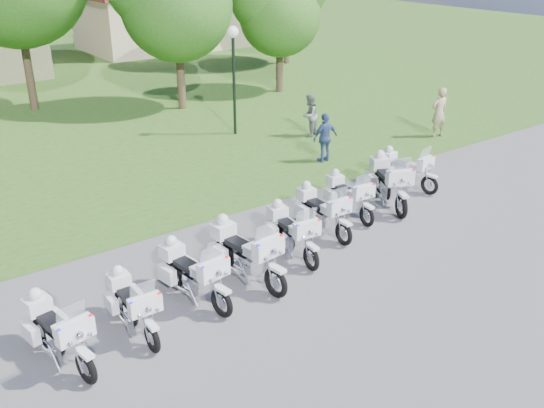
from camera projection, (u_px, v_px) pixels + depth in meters
ground at (318, 248)px, 15.44m from camera, size 100.00×100.00×0.00m
grass_lawn at (21, 72)px, 35.42m from camera, size 100.00×48.00×0.01m
motorcycle_0 at (57, 331)px, 11.13m from camera, size 0.98×2.24×1.51m
motorcycle_1 at (133, 304)px, 12.02m from camera, size 0.70×2.10×1.41m
motorcycle_2 at (193, 272)px, 13.04m from camera, size 0.96×2.30×1.55m
motorcycle_3 at (245, 252)px, 13.79m from camera, size 0.99×2.50×1.68m
motorcycle_4 at (291, 231)px, 14.93m from camera, size 0.89×2.22×1.49m
motorcycle_5 at (322, 210)px, 16.07m from camera, size 0.77×2.23×1.50m
motorcycle_6 at (348, 195)px, 17.09m from camera, size 0.84×2.12×1.42m
motorcycle_7 at (388, 181)px, 17.76m from camera, size 1.49×2.36×1.70m
motorcycle_8 at (406, 168)px, 19.02m from camera, size 0.88×2.16×1.45m
lamp_post at (233, 54)px, 23.09m from camera, size 0.44×0.44×4.21m
tree_3 at (279, 7)px, 29.41m from camera, size 4.68×4.00×6.25m
building_east at (165, 17)px, 42.71m from camera, size 11.44×7.28×4.10m
bystander_a at (439, 113)px, 23.64m from camera, size 0.78×0.58×1.96m
bystander_b at (309, 116)px, 23.76m from camera, size 1.02×0.95×1.68m
bystander_c at (325, 138)px, 21.05m from camera, size 1.03×0.45×1.73m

